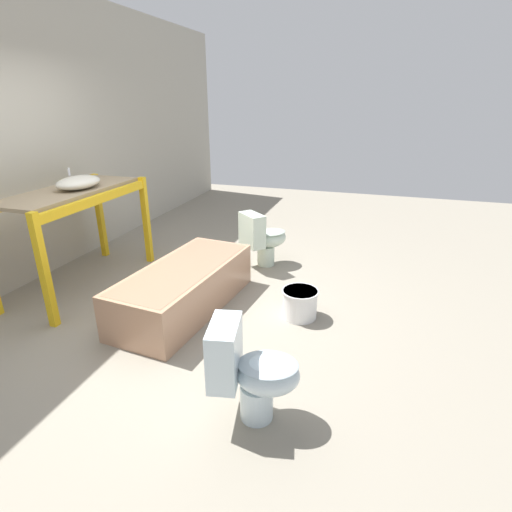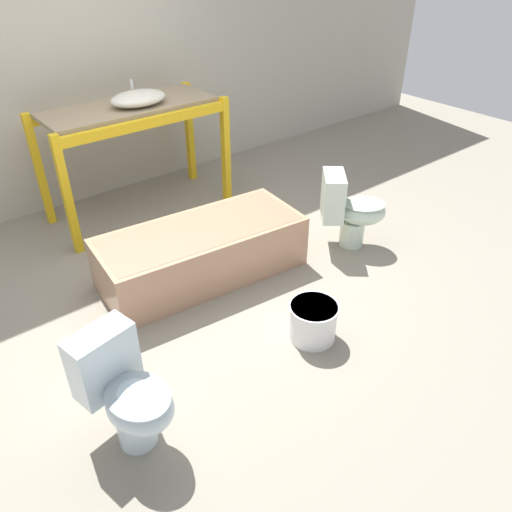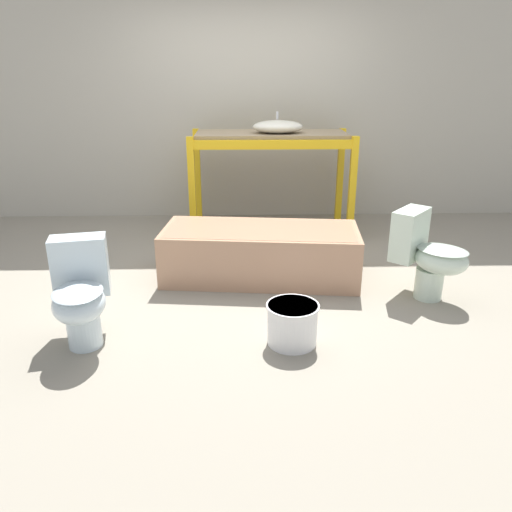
{
  "view_description": "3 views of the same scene",
  "coord_description": "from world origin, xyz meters",
  "px_view_note": "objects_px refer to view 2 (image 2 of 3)",
  "views": [
    {
      "loc": [
        -3.06,
        -1.99,
        1.99
      ],
      "look_at": [
        0.28,
        -0.94,
        0.6
      ],
      "focal_mm": 28.0,
      "sensor_mm": 36.0,
      "label": 1
    },
    {
      "loc": [
        -1.69,
        -3.21,
        2.46
      ],
      "look_at": [
        0.09,
        -1.0,
        0.6
      ],
      "focal_mm": 35.0,
      "sensor_mm": 36.0,
      "label": 2
    },
    {
      "loc": [
        -0.01,
        -4.31,
        1.74
      ],
      "look_at": [
        0.08,
        -0.93,
        0.46
      ],
      "focal_mm": 35.0,
      "sensor_mm": 36.0,
      "label": 3
    }
  ],
  "objects_px": {
    "bathtub_main": "(202,249)",
    "bucket_white": "(313,321)",
    "toilet_near": "(350,209)",
    "toilet_far": "(126,392)",
    "sink_basin": "(138,98)"
  },
  "relations": [
    {
      "from": "toilet_near",
      "to": "toilet_far",
      "type": "height_order",
      "value": "same"
    },
    {
      "from": "toilet_near",
      "to": "bucket_white",
      "type": "height_order",
      "value": "toilet_near"
    },
    {
      "from": "bathtub_main",
      "to": "toilet_near",
      "type": "height_order",
      "value": "toilet_near"
    },
    {
      "from": "bathtub_main",
      "to": "toilet_far",
      "type": "height_order",
      "value": "toilet_far"
    },
    {
      "from": "sink_basin",
      "to": "bathtub_main",
      "type": "xyz_separation_m",
      "value": [
        -0.22,
        -1.28,
        -0.9
      ]
    },
    {
      "from": "toilet_far",
      "to": "sink_basin",
      "type": "bearing_deg",
      "value": 47.37
    },
    {
      "from": "bathtub_main",
      "to": "bucket_white",
      "type": "xyz_separation_m",
      "value": [
        0.17,
        -1.14,
        -0.11
      ]
    },
    {
      "from": "bucket_white",
      "to": "bathtub_main",
      "type": "bearing_deg",
      "value": 98.57
    },
    {
      "from": "bathtub_main",
      "to": "bucket_white",
      "type": "relative_size",
      "value": 4.92
    },
    {
      "from": "bathtub_main",
      "to": "bucket_white",
      "type": "height_order",
      "value": "bathtub_main"
    },
    {
      "from": "sink_basin",
      "to": "toilet_far",
      "type": "xyz_separation_m",
      "value": [
        -1.44,
        -2.38,
        -0.8
      ]
    },
    {
      "from": "bathtub_main",
      "to": "toilet_far",
      "type": "relative_size",
      "value": 2.49
    },
    {
      "from": "sink_basin",
      "to": "toilet_far",
      "type": "height_order",
      "value": "sink_basin"
    },
    {
      "from": "toilet_near",
      "to": "toilet_far",
      "type": "distance_m",
      "value": 2.6
    },
    {
      "from": "bathtub_main",
      "to": "bucket_white",
      "type": "distance_m",
      "value": 1.16
    }
  ]
}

